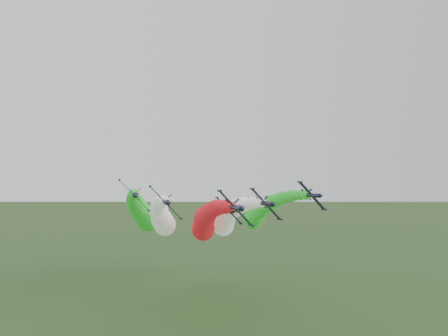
# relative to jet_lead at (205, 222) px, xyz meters

# --- Properties ---
(jet_lead) EXTENTS (14.53, 78.43, 18.45)m
(jet_lead) POSITION_rel_jet_lead_xyz_m (0.00, 0.00, 0.00)
(jet_lead) COLOR black
(jet_lead) RESTS_ON ground
(jet_inner_left) EXTENTS (14.42, 78.32, 18.34)m
(jet_inner_left) POSITION_rel_jet_lead_xyz_m (-11.99, 10.20, 0.67)
(jet_inner_left) COLOR black
(jet_inner_left) RESTS_ON ground
(jet_inner_right) EXTENTS (14.55, 78.45, 18.47)m
(jet_inner_right) POSITION_rel_jet_lead_xyz_m (9.14, 9.03, 0.28)
(jet_inner_right) COLOR black
(jet_inner_right) RESTS_ON ground
(jet_outer_left) EXTENTS (14.63, 78.52, 18.54)m
(jet_outer_left) POSITION_rel_jet_lead_xyz_m (-18.00, 15.86, 2.06)
(jet_outer_left) COLOR black
(jet_outer_left) RESTS_ON ground
(jet_outer_right) EXTENTS (14.42, 78.32, 18.33)m
(jet_outer_right) POSITION_rel_jet_lead_xyz_m (23.22, 16.76, 1.66)
(jet_outer_right) COLOR black
(jet_outer_right) RESTS_ON ground
(jet_trail) EXTENTS (13.99, 77.88, 17.90)m
(jet_trail) POSITION_rel_jet_lead_xyz_m (5.07, 24.27, -1.74)
(jet_trail) COLOR black
(jet_trail) RESTS_ON ground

